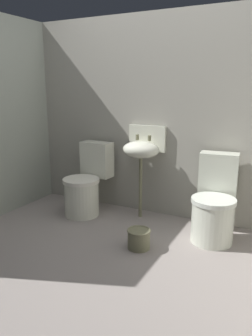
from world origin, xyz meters
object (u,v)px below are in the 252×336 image
at_px(bucket, 139,238).
at_px(toilet_left, 86,185).
at_px(sink, 142,149).
at_px(toilet_right, 214,206).

bearing_deg(bucket, toilet_left, 150.15).
bearing_deg(toilet_left, bucket, 154.01).
distance_m(toilet_left, bucket, 1.05).
bearing_deg(bucket, sink, 112.90).
relative_size(toilet_right, sink, 0.79).
height_order(sink, bucket, sink).
bearing_deg(sink, toilet_left, -162.38).
height_order(toilet_right, sink, sink).
xyz_separation_m(toilet_right, sink, (-0.83, 0.19, 0.43)).
bearing_deg(sink, bucket, -67.10).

